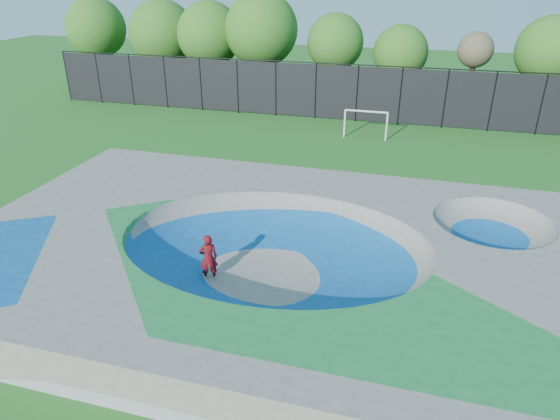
# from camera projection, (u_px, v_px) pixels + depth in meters

# --- Properties ---
(ground) EXTENTS (120.00, 120.00, 0.00)m
(ground) POSITION_uv_depth(u_px,v_px,m) (274.00, 274.00, 18.01)
(ground) COLOR #1C5A19
(ground) RESTS_ON ground
(skate_deck) EXTENTS (22.00, 14.00, 1.50)m
(skate_deck) POSITION_uv_depth(u_px,v_px,m) (274.00, 256.00, 17.68)
(skate_deck) COLOR gray
(skate_deck) RESTS_ON ground
(skater) EXTENTS (0.78, 0.69, 1.78)m
(skater) POSITION_uv_depth(u_px,v_px,m) (208.00, 258.00, 17.30)
(skater) COLOR #AE0D13
(skater) RESTS_ON ground
(skateboard) EXTENTS (0.78, 0.59, 0.05)m
(skateboard) POSITION_uv_depth(u_px,v_px,m) (210.00, 279.00, 17.68)
(skateboard) COLOR black
(skateboard) RESTS_ON ground
(soccer_goal) EXTENTS (2.82, 0.12, 1.86)m
(soccer_goal) POSITION_uv_depth(u_px,v_px,m) (366.00, 119.00, 31.96)
(soccer_goal) COLOR silver
(soccer_goal) RESTS_ON ground
(fence) EXTENTS (48.09, 0.09, 4.04)m
(fence) POSITION_uv_depth(u_px,v_px,m) (357.00, 92.00, 35.31)
(fence) COLOR black
(fence) RESTS_ON ground
(treeline) EXTENTS (53.53, 7.50, 8.57)m
(treeline) POSITION_uv_depth(u_px,v_px,m) (322.00, 39.00, 39.17)
(treeline) COLOR #4A2E25
(treeline) RESTS_ON ground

